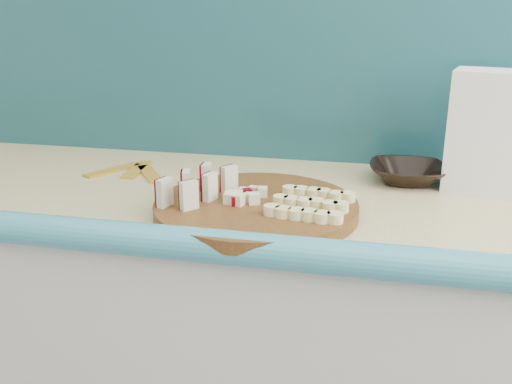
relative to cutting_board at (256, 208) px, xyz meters
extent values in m
cube|color=white|center=(-0.26, 0.43, 0.38)|extent=(3.60, 0.04, 2.60)
cube|color=beige|center=(-0.16, 0.13, -0.48)|extent=(2.20, 0.60, 0.88)
cube|color=#D2BC7A|center=(-0.16, 0.13, -0.03)|extent=(2.20, 0.60, 0.03)
cube|color=teal|center=(-0.16, -0.17, -0.03)|extent=(2.20, 0.06, 0.03)
cube|color=teal|center=(-0.16, 0.42, 0.24)|extent=(2.20, 0.02, 0.50)
cylinder|color=#40230D|center=(0.00, 0.00, 0.00)|extent=(0.44, 0.44, 0.02)
cube|color=beige|center=(-0.16, -0.06, 0.04)|extent=(0.02, 0.03, 0.05)
cube|color=#4D050A|center=(-0.17, -0.06, 0.04)|extent=(0.01, 0.03, 0.05)
cube|color=beige|center=(-0.14, 0.00, 0.04)|extent=(0.02, 0.03, 0.05)
cube|color=#4D050A|center=(-0.15, 0.00, 0.04)|extent=(0.01, 0.03, 0.05)
cube|color=beige|center=(-0.12, 0.05, 0.04)|extent=(0.02, 0.03, 0.05)
cube|color=#4D050A|center=(-0.12, 0.05, 0.04)|extent=(0.01, 0.03, 0.05)
cube|color=beige|center=(-0.11, -0.07, 0.04)|extent=(0.02, 0.03, 0.05)
cube|color=#4D050A|center=(-0.12, -0.07, 0.04)|extent=(0.01, 0.03, 0.05)
cube|color=beige|center=(-0.09, -0.01, 0.04)|extent=(0.02, 0.03, 0.05)
cube|color=#4D050A|center=(-0.10, -0.01, 0.04)|extent=(0.01, 0.03, 0.05)
cube|color=beige|center=(-0.07, 0.05, 0.04)|extent=(0.02, 0.03, 0.05)
cube|color=#4D050A|center=(-0.07, 0.05, 0.04)|extent=(0.01, 0.03, 0.05)
cube|color=#F9EBC7|center=(-0.02, 0.00, 0.02)|extent=(0.02, 0.02, 0.02)
cube|color=#F9EBC7|center=(-0.01, 0.01, 0.02)|extent=(0.02, 0.02, 0.02)
cube|color=#4D050A|center=(-0.01, 0.02, 0.02)|extent=(0.02, 0.02, 0.02)
cube|color=#F9EBC7|center=(-0.02, 0.01, 0.02)|extent=(0.02, 0.02, 0.02)
cube|color=#F9EBC7|center=(-0.03, 0.02, 0.02)|extent=(0.02, 0.02, 0.02)
cube|color=#F9EBC7|center=(-0.04, 0.02, 0.02)|extent=(0.02, 0.02, 0.02)
cube|color=#F9EBC7|center=(-0.04, 0.01, 0.02)|extent=(0.02, 0.02, 0.02)
cube|color=#F9EBC7|center=(-0.04, 0.00, 0.02)|extent=(0.02, 0.02, 0.02)
cube|color=#4D050A|center=(-0.05, -0.01, 0.02)|extent=(0.02, 0.02, 0.02)
cube|color=#F9EBC7|center=(-0.03, -0.01, 0.02)|extent=(0.02, 0.02, 0.02)
cube|color=#F9EBC7|center=(-0.02, -0.02, 0.02)|extent=(0.02, 0.02, 0.02)
cube|color=#F9EBC7|center=(-0.02, 0.00, 0.02)|extent=(0.02, 0.02, 0.02)
cube|color=#F9EBC7|center=(-0.01, -0.01, 0.02)|extent=(0.02, 0.02, 0.02)
cylinder|color=#E6DD8D|center=(0.04, -0.06, 0.02)|extent=(0.03, 0.03, 0.02)
cylinder|color=#E6DD8D|center=(0.07, -0.07, 0.02)|extent=(0.03, 0.03, 0.02)
cylinder|color=#E6DD8D|center=(0.09, -0.07, 0.02)|extent=(0.03, 0.03, 0.02)
cylinder|color=#E6DD8D|center=(0.11, -0.07, 0.02)|extent=(0.03, 0.03, 0.02)
cylinder|color=#E6DD8D|center=(0.14, -0.08, 0.02)|extent=(0.03, 0.03, 0.02)
cylinder|color=#E6DD8D|center=(0.16, -0.08, 0.02)|extent=(0.03, 0.03, 0.02)
cylinder|color=#E6DD8D|center=(0.05, -0.01, 0.02)|extent=(0.03, 0.03, 0.02)
cylinder|color=#E6DD8D|center=(0.07, -0.01, 0.02)|extent=(0.03, 0.03, 0.02)
cylinder|color=#E6DD8D|center=(0.10, -0.01, 0.02)|extent=(0.03, 0.03, 0.02)
cylinder|color=#E6DD8D|center=(0.12, -0.01, 0.02)|extent=(0.03, 0.03, 0.02)
cylinder|color=#E6DD8D|center=(0.14, -0.02, 0.02)|extent=(0.03, 0.03, 0.02)
cylinder|color=#E6DD8D|center=(0.17, -0.02, 0.02)|extent=(0.03, 0.03, 0.02)
cylinder|color=#E6DD8D|center=(0.06, 0.05, 0.02)|extent=(0.03, 0.03, 0.02)
cylinder|color=#E6DD8D|center=(0.08, 0.05, 0.02)|extent=(0.03, 0.03, 0.02)
cylinder|color=#E6DD8D|center=(0.10, 0.05, 0.02)|extent=(0.03, 0.03, 0.02)
cylinder|color=#E6DD8D|center=(0.13, 0.05, 0.02)|extent=(0.03, 0.03, 0.02)
cylinder|color=#E6DD8D|center=(0.15, 0.04, 0.02)|extent=(0.03, 0.03, 0.02)
cylinder|color=#E6DD8D|center=(0.17, 0.04, 0.02)|extent=(0.03, 0.03, 0.02)
imported|color=black|center=(0.29, 0.27, 0.01)|extent=(0.18, 0.18, 0.04)
cube|color=silver|center=(0.45, 0.25, 0.12)|extent=(0.17, 0.14, 0.26)
cube|color=gold|center=(-0.40, 0.21, -0.01)|extent=(0.10, 0.14, 0.01)
cube|color=gold|center=(-0.35, 0.23, -0.01)|extent=(0.05, 0.15, 0.01)
cube|color=gold|center=(-0.30, 0.20, -0.01)|extent=(0.11, 0.14, 0.01)
camera|label=1|loc=(0.23, -1.01, 0.38)|focal=40.00mm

